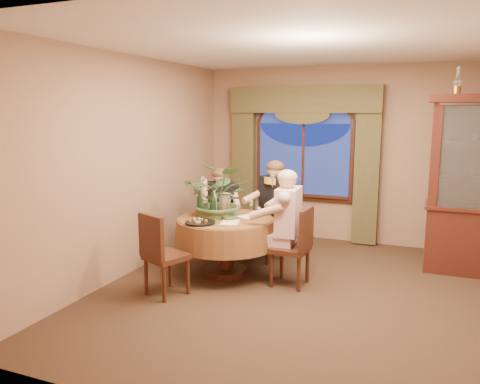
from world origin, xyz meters
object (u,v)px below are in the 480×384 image
at_px(oil_lamp_left, 457,80).
at_px(chair_back, 219,221).
at_px(olive_bowl, 229,218).
at_px(wine_bottle_0, 200,204).
at_px(person_scarf, 276,211).
at_px(centerpiece_plant, 220,171).
at_px(wine_bottle_3, 214,203).
at_px(chair_right, 290,247).
at_px(wine_bottle_1, 212,202).
at_px(stoneware_vase, 225,204).
at_px(person_pink, 288,226).
at_px(dining_table, 226,246).
at_px(wine_bottle_2, 213,205).
at_px(chair_front_left, 166,254).
at_px(chair_back_right, 265,227).
at_px(person_back, 219,212).

distance_m(oil_lamp_left, chair_back, 3.71).
height_order(olive_bowl, wine_bottle_0, wine_bottle_0).
xyz_separation_m(person_scarf, centerpiece_plant, (-0.54, -0.68, 0.62)).
relative_size(olive_bowl, wine_bottle_3, 0.50).
bearing_deg(chair_right, wine_bottle_1, 83.60).
bearing_deg(stoneware_vase, chair_back, 120.57).
height_order(chair_right, wine_bottle_3, wine_bottle_3).
bearing_deg(person_pink, oil_lamp_left, -59.86).
distance_m(person_scarf, stoneware_vase, 0.84).
height_order(dining_table, wine_bottle_0, wine_bottle_0).
bearing_deg(wine_bottle_2, oil_lamp_left, 25.25).
distance_m(chair_back, wine_bottle_0, 0.97).
height_order(chair_front_left, wine_bottle_2, wine_bottle_2).
bearing_deg(person_scarf, wine_bottle_1, 72.25).
height_order(chair_right, wine_bottle_1, wine_bottle_1).
xyz_separation_m(chair_back_right, stoneware_vase, (-0.33, -0.64, 0.42)).
bearing_deg(chair_right, chair_front_left, 126.97).
bearing_deg(chair_right, wine_bottle_2, 93.42).
distance_m(person_back, wine_bottle_1, 0.70).
xyz_separation_m(dining_table, person_pink, (0.82, 0.05, 0.33)).
height_order(dining_table, chair_back_right, chair_back_right).
relative_size(chair_back_right, centerpiece_plant, 0.96).
xyz_separation_m(stoneware_vase, olive_bowl, (0.14, -0.21, -0.12)).
bearing_deg(chair_back, person_scarf, 149.04).
bearing_deg(wine_bottle_1, olive_bowl, -31.94).
bearing_deg(wine_bottle_3, olive_bowl, -25.43).
relative_size(person_pink, olive_bowl, 8.46).
bearing_deg(stoneware_vase, olive_bowl, -55.58).
distance_m(person_back, stoneware_vase, 0.76).
xyz_separation_m(stoneware_vase, wine_bottle_0, (-0.29, -0.17, 0.02)).
bearing_deg(chair_front_left, person_scarf, 87.56).
height_order(chair_front_left, wine_bottle_1, wine_bottle_1).
relative_size(dining_table, oil_lamp_left, 3.91).
bearing_deg(wine_bottle_0, olive_bowl, -4.95).
height_order(chair_right, person_scarf, person_scarf).
height_order(chair_right, person_back, person_back).
height_order(chair_back_right, centerpiece_plant, centerpiece_plant).
relative_size(chair_front_left, olive_bowl, 5.77).
distance_m(chair_front_left, person_scarf, 1.86).
bearing_deg(centerpiece_plant, oil_lamp_left, 22.20).
bearing_deg(wine_bottle_1, oil_lamp_left, 21.15).
distance_m(dining_table, wine_bottle_0, 0.65).
bearing_deg(oil_lamp_left, dining_table, -154.46).
distance_m(wine_bottle_0, wine_bottle_3, 0.19).
distance_m(chair_back_right, chair_front_left, 1.77).
relative_size(chair_front_left, wine_bottle_1, 2.91).
bearing_deg(chair_back, wine_bottle_1, 78.19).
distance_m(dining_table, person_pink, 0.88).
bearing_deg(person_back, centerpiece_plant, 86.28).
distance_m(chair_right, person_pink, 0.25).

